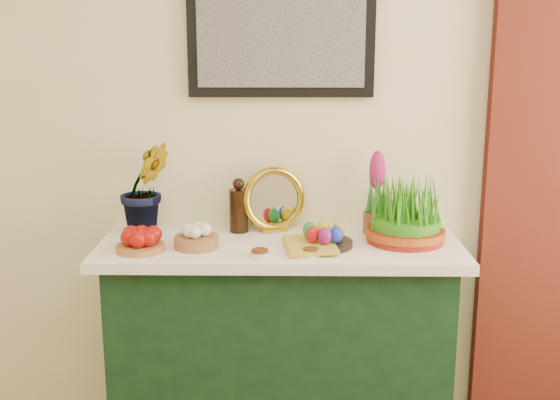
% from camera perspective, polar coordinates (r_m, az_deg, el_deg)
% --- Properties ---
extents(room, '(4.50, 4.54, 2.72)m').
position_cam_1_polar(room, '(0.72, 4.80, 15.64)').
color(room, '#53351C').
rests_on(room, ground).
extents(sideboard, '(1.30, 0.45, 0.85)m').
position_cam_1_polar(sideboard, '(2.89, 0.01, -12.31)').
color(sideboard, '#14391B').
rests_on(sideboard, ground).
extents(tablecloth, '(1.40, 0.55, 0.04)m').
position_cam_1_polar(tablecloth, '(2.73, 0.02, -3.85)').
color(tablecloth, white).
rests_on(tablecloth, sideboard).
extents(hyacinth_green, '(0.32, 0.30, 0.50)m').
position_cam_1_polar(hyacinth_green, '(2.83, -10.92, 2.15)').
color(hyacinth_green, '#297A27').
rests_on(hyacinth_green, tablecloth).
extents(apple_bowl, '(0.23, 0.23, 0.09)m').
position_cam_1_polar(apple_bowl, '(2.65, -11.30, -3.32)').
color(apple_bowl, '#AA6337').
rests_on(apple_bowl, tablecloth).
extents(garlic_basket, '(0.22, 0.22, 0.09)m').
position_cam_1_polar(garlic_basket, '(2.66, -6.81, -3.05)').
color(garlic_basket, '#A87244').
rests_on(garlic_basket, tablecloth).
extents(vinegar_cruet, '(0.08, 0.08, 0.22)m').
position_cam_1_polar(vinegar_cruet, '(2.85, -3.37, -0.66)').
color(vinegar_cruet, black).
rests_on(vinegar_cruet, tablecloth).
extents(mirror, '(0.27, 0.14, 0.27)m').
position_cam_1_polar(mirror, '(2.85, -0.50, -0.01)').
color(mirror, gold).
rests_on(mirror, tablecloth).
extents(book, '(0.19, 0.26, 0.03)m').
position_cam_1_polar(book, '(2.63, 0.44, -3.69)').
color(book, gold).
rests_on(book, tablecloth).
extents(spice_dish_left, '(0.08, 0.08, 0.03)m').
position_cam_1_polar(spice_dish_left, '(2.54, -1.66, -4.37)').
color(spice_dish_left, silver).
rests_on(spice_dish_left, tablecloth).
extents(spice_dish_right, '(0.07, 0.07, 0.03)m').
position_cam_1_polar(spice_dish_right, '(2.56, 2.52, -4.27)').
color(spice_dish_right, silver).
rests_on(spice_dish_right, tablecloth).
extents(egg_plate, '(0.24, 0.24, 0.09)m').
position_cam_1_polar(egg_plate, '(2.66, 3.60, -3.08)').
color(egg_plate, black).
rests_on(egg_plate, tablecloth).
extents(hyacinth_pink, '(0.10, 0.10, 0.34)m').
position_cam_1_polar(hyacinth_pink, '(2.85, 7.85, 0.32)').
color(hyacinth_pink, brown).
rests_on(hyacinth_pink, tablecloth).
extents(wheatgrass_sabzeh, '(0.31, 0.31, 0.25)m').
position_cam_1_polar(wheatgrass_sabzeh, '(2.74, 10.19, -1.14)').
color(wheatgrass_sabzeh, maroon).
rests_on(wheatgrass_sabzeh, tablecloth).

